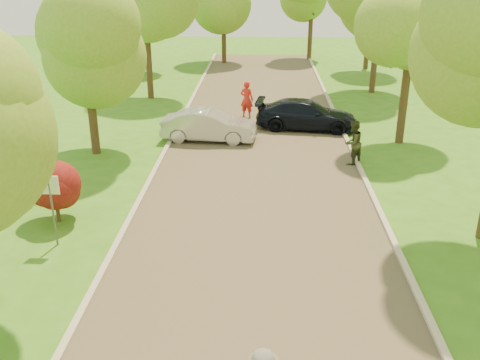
% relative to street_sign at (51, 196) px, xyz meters
% --- Properties ---
extents(ground, '(100.00, 100.00, 0.00)m').
position_rel_street_sign_xyz_m(ground, '(5.80, -4.00, -1.56)').
color(ground, '#37721B').
rests_on(ground, ground).
extents(road, '(8.00, 60.00, 0.01)m').
position_rel_street_sign_xyz_m(road, '(5.80, 4.00, -1.56)').
color(road, '#4C4438').
rests_on(road, ground).
extents(curb_left, '(0.18, 60.00, 0.12)m').
position_rel_street_sign_xyz_m(curb_left, '(1.75, 4.00, -1.50)').
color(curb_left, '#B2AD9E').
rests_on(curb_left, ground).
extents(curb_right, '(0.18, 60.00, 0.12)m').
position_rel_street_sign_xyz_m(curb_right, '(9.85, 4.00, -1.50)').
color(curb_right, '#B2AD9E').
rests_on(curb_right, ground).
extents(street_sign, '(0.55, 0.06, 2.17)m').
position_rel_street_sign_xyz_m(street_sign, '(0.00, 0.00, 0.00)').
color(street_sign, '#59595E').
rests_on(street_sign, ground).
extents(red_shrub, '(1.70, 1.70, 1.95)m').
position_rel_street_sign_xyz_m(red_shrub, '(-0.50, 1.50, -0.47)').
color(red_shrub, '#382619').
rests_on(red_shrub, ground).
extents(tree_l_midb, '(4.30, 4.20, 6.62)m').
position_rel_street_sign_xyz_m(tree_l_midb, '(-1.01, 8.00, 3.02)').
color(tree_l_midb, '#382619').
rests_on(tree_l_midb, ground).
extents(tree_l_far, '(4.92, 4.80, 7.79)m').
position_rel_street_sign_xyz_m(tree_l_far, '(-0.59, 18.00, 3.90)').
color(tree_l_far, '#382619').
rests_on(tree_l_far, ground).
extents(tree_r_midb, '(4.51, 4.40, 7.01)m').
position_rel_street_sign_xyz_m(tree_r_midb, '(12.40, 10.00, 3.32)').
color(tree_r_midb, '#382619').
rests_on(tree_r_midb, ground).
extents(silver_sedan, '(4.41, 1.87, 1.41)m').
position_rel_street_sign_xyz_m(silver_sedan, '(3.50, 9.95, -0.86)').
color(silver_sedan, '#AFAFB4').
rests_on(silver_sedan, ground).
extents(dark_sedan, '(5.13, 2.57, 1.43)m').
position_rel_street_sign_xyz_m(dark_sedan, '(8.10, 11.98, -0.85)').
color(dark_sedan, black).
rests_on(dark_sedan, ground).
extents(person_striped, '(0.82, 0.67, 1.93)m').
position_rel_street_sign_xyz_m(person_striped, '(5.12, 13.92, -0.60)').
color(person_striped, red).
rests_on(person_striped, ground).
extents(person_olive, '(1.12, 1.11, 1.83)m').
position_rel_street_sign_xyz_m(person_olive, '(9.60, 7.10, -0.65)').
color(person_olive, '#313620').
rests_on(person_olive, ground).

